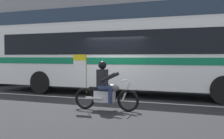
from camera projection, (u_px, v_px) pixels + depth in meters
name	position (u px, v px, depth m)	size (l,w,h in m)	color
ground_plane	(114.00, 98.00, 11.55)	(60.00, 60.00, 0.00)	black
sidewalk_curb	(146.00, 85.00, 16.27)	(28.00, 3.80, 0.15)	#B7B2A8
lane_center_stripe	(109.00, 100.00, 10.99)	(26.60, 0.14, 0.01)	silver
transit_bus	(135.00, 53.00, 12.37)	(13.48, 2.64, 3.22)	white
motorcycle_with_rider	(105.00, 89.00, 8.85)	(2.19, 0.64, 1.78)	black
fire_hydrant	(83.00, 77.00, 16.28)	(0.22, 0.30, 0.75)	#4C8C3F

